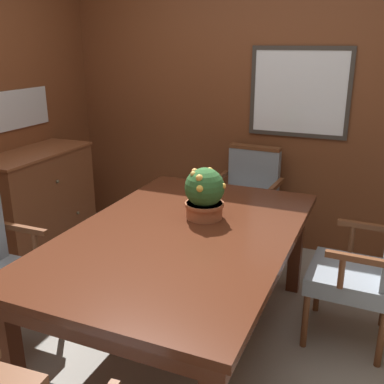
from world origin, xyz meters
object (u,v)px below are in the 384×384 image
at_px(chair_right_far, 365,265).
at_px(sideboard_cabinet, 39,207).
at_px(dining_table, 182,245).
at_px(chair_head_far, 248,197).
at_px(potted_plant, 204,193).

relative_size(chair_right_far, sideboard_cabinet, 0.93).
relative_size(dining_table, sideboard_cabinet, 1.94).
distance_m(chair_head_far, potted_plant, 1.19).
bearing_deg(sideboard_cabinet, dining_table, -19.46).
height_order(potted_plant, sideboard_cabinet, potted_plant).
height_order(chair_head_far, chair_right_far, same).
height_order(dining_table, sideboard_cabinet, sideboard_cabinet).
distance_m(dining_table, chair_right_far, 1.12).
bearing_deg(potted_plant, chair_right_far, 10.23).
relative_size(dining_table, chair_right_far, 2.08).
bearing_deg(chair_right_far, sideboard_cabinet, -91.10).
height_order(dining_table, potted_plant, potted_plant).
xyz_separation_m(chair_right_far, sideboard_cabinet, (-2.62, 0.13, -0.05)).
distance_m(chair_right_far, sideboard_cabinet, 2.62).
bearing_deg(chair_right_far, potted_plant, -78.11).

